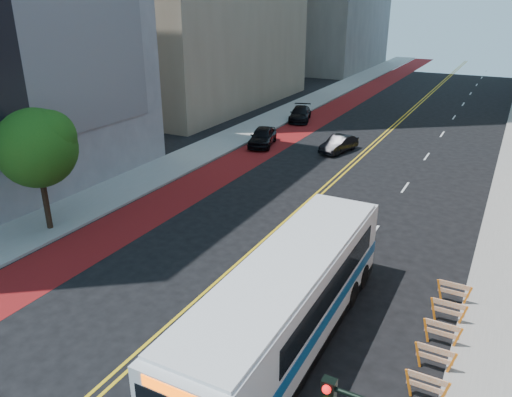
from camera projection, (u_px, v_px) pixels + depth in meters
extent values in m
plane|color=black|center=(138.00, 356.00, 18.09)|extent=(160.00, 160.00, 0.00)
cube|color=gray|center=(246.00, 131.00, 47.83)|extent=(4.00, 140.00, 0.15)
cube|color=maroon|center=(283.00, 137.00, 46.18)|extent=(3.60, 140.00, 0.01)
cube|color=gold|center=(367.00, 148.00, 42.76)|extent=(0.14, 140.00, 0.01)
cube|color=gold|center=(371.00, 149.00, 42.61)|extent=(0.14, 140.00, 0.01)
cube|color=silver|center=(321.00, 307.00, 20.94)|extent=(0.14, 2.20, 0.01)
cube|color=silver|center=(373.00, 233.00, 27.50)|extent=(0.14, 2.20, 0.01)
cube|color=silver|center=(405.00, 187.00, 34.06)|extent=(0.14, 2.20, 0.01)
cube|color=silver|center=(427.00, 156.00, 40.61)|extent=(0.14, 2.20, 0.01)
cube|color=silver|center=(442.00, 134.00, 47.17)|extent=(0.14, 2.20, 0.01)
cube|color=silver|center=(454.00, 117.00, 53.73)|extent=(0.14, 2.20, 0.01)
cube|color=silver|center=(463.00, 104.00, 60.29)|extent=(0.14, 2.20, 0.01)
cube|color=silver|center=(471.00, 93.00, 66.85)|extent=(0.14, 2.20, 0.01)
cube|color=silver|center=(477.00, 85.00, 73.41)|extent=(0.14, 2.20, 0.01)
cube|color=silver|center=(482.00, 77.00, 79.96)|extent=(0.14, 2.20, 0.01)
cube|color=silver|center=(486.00, 71.00, 86.52)|extent=(0.14, 2.20, 0.01)
cube|color=orange|center=(408.00, 383.00, 16.17)|extent=(0.32, 0.06, 0.99)
cube|color=orange|center=(444.00, 394.00, 15.70)|extent=(0.32, 0.06, 0.99)
cube|color=orange|center=(428.00, 378.00, 15.79)|extent=(1.25, 0.05, 0.22)
cube|color=orange|center=(426.00, 387.00, 15.92)|extent=(1.25, 0.05, 0.18)
cube|color=orange|center=(418.00, 354.00, 17.44)|extent=(0.32, 0.06, 0.99)
cube|color=orange|center=(451.00, 364.00, 16.97)|extent=(0.32, 0.06, 0.99)
cube|color=orange|center=(436.00, 350.00, 17.06)|extent=(1.25, 0.05, 0.22)
cube|color=orange|center=(434.00, 358.00, 17.19)|extent=(1.25, 0.05, 0.18)
cube|color=orange|center=(426.00, 330.00, 18.71)|extent=(0.32, 0.06, 0.99)
cube|color=orange|center=(457.00, 339.00, 18.24)|extent=(0.32, 0.06, 0.99)
cube|color=orange|center=(443.00, 325.00, 18.33)|extent=(1.25, 0.05, 0.22)
cube|color=orange|center=(442.00, 333.00, 18.46)|extent=(1.25, 0.05, 0.18)
cube|color=orange|center=(433.00, 309.00, 19.99)|extent=(0.32, 0.06, 0.99)
cube|color=orange|center=(462.00, 316.00, 19.51)|extent=(0.32, 0.06, 0.99)
cube|color=orange|center=(449.00, 304.00, 19.60)|extent=(1.25, 0.05, 0.22)
cube|color=orange|center=(448.00, 312.00, 19.73)|extent=(1.25, 0.05, 0.18)
cube|color=orange|center=(440.00, 290.00, 21.26)|extent=(0.32, 0.06, 0.99)
cube|color=orange|center=(467.00, 297.00, 20.78)|extent=(0.32, 0.06, 0.99)
cube|color=orange|center=(455.00, 285.00, 20.87)|extent=(1.25, 0.05, 0.22)
cube|color=orange|center=(453.00, 292.00, 21.00)|extent=(1.25, 0.05, 0.18)
cylinder|color=black|center=(46.00, 201.00, 27.22)|extent=(0.32, 0.32, 3.20)
sphere|color=#0F460F|center=(37.00, 148.00, 26.09)|extent=(4.20, 4.20, 4.20)
sphere|color=#0F460F|center=(49.00, 137.00, 25.94)|extent=(2.80, 2.80, 2.80)
sphere|color=#0F460F|center=(24.00, 141.00, 25.91)|extent=(2.40, 2.40, 2.40)
sphere|color=red|center=(327.00, 389.00, 9.61)|extent=(0.18, 0.18, 0.18)
cube|color=silver|center=(287.00, 302.00, 17.89)|extent=(2.93, 13.27, 3.15)
cube|color=#104E8B|center=(287.00, 312.00, 18.07)|extent=(2.98, 13.31, 0.50)
cube|color=black|center=(297.00, 277.00, 18.42)|extent=(2.97, 9.29, 1.05)
cube|color=black|center=(345.00, 221.00, 23.14)|extent=(2.30, 0.12, 1.10)
cube|color=#FF5905|center=(176.00, 392.00, 11.96)|extent=(2.01, 0.10, 0.33)
cube|color=silver|center=(288.00, 262.00, 17.28)|extent=(2.79, 12.60, 0.13)
cube|color=black|center=(286.00, 337.00, 18.49)|extent=(2.97, 13.30, 0.33)
cylinder|color=black|center=(294.00, 278.00, 22.03)|extent=(0.34, 1.11, 1.10)
cylinder|color=black|center=(351.00, 294.00, 20.92)|extent=(0.34, 1.11, 1.10)
cylinder|color=black|center=(307.00, 263.00, 23.34)|extent=(0.34, 1.11, 1.10)
cylinder|color=black|center=(362.00, 276.00, 22.22)|extent=(0.34, 1.11, 1.10)
imported|color=black|center=(262.00, 136.00, 43.36)|extent=(3.02, 5.03, 1.60)
imported|color=black|center=(339.00, 144.00, 41.61)|extent=(2.32, 4.34, 1.36)
imported|color=black|center=(300.00, 114.00, 52.01)|extent=(3.37, 5.35, 1.44)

